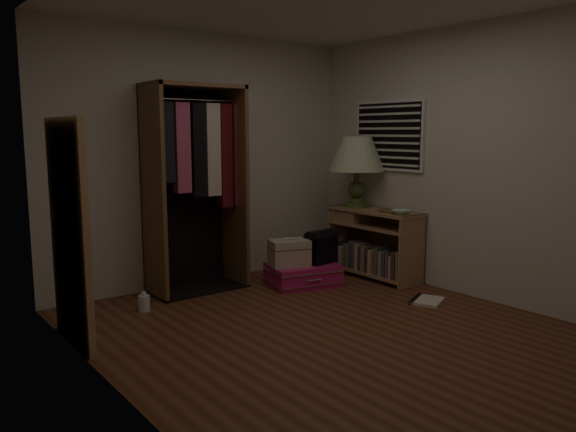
# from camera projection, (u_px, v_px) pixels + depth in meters

# --- Properties ---
(ground) EXTENTS (4.00, 4.00, 0.00)m
(ground) POSITION_uv_depth(u_px,v_px,m) (331.00, 331.00, 4.52)
(ground) COLOR #592C19
(ground) RESTS_ON ground
(room_walls) EXTENTS (3.52, 4.02, 2.60)m
(room_walls) POSITION_uv_depth(u_px,v_px,m) (336.00, 144.00, 4.38)
(room_walls) COLOR beige
(room_walls) RESTS_ON ground
(console_bookshelf) EXTENTS (0.42, 1.12, 0.75)m
(console_bookshelf) POSITION_uv_depth(u_px,v_px,m) (371.00, 242.00, 6.21)
(console_bookshelf) COLOR #A2734E
(console_bookshelf) RESTS_ON ground
(open_wardrobe) EXTENTS (1.01, 0.50, 2.05)m
(open_wardrobe) POSITION_uv_depth(u_px,v_px,m) (198.00, 170.00, 5.60)
(open_wardrobe) COLOR brown
(open_wardrobe) RESTS_ON ground
(floor_mirror) EXTENTS (0.06, 0.80, 1.70)m
(floor_mirror) POSITION_uv_depth(u_px,v_px,m) (70.00, 233.00, 4.15)
(floor_mirror) COLOR tan
(floor_mirror) RESTS_ON ground
(pink_suitcase) EXTENTS (0.83, 0.68, 0.22)m
(pink_suitcase) POSITION_uv_depth(u_px,v_px,m) (303.00, 274.00, 5.89)
(pink_suitcase) COLOR #BE1764
(pink_suitcase) RESTS_ON ground
(train_case) EXTENTS (0.47, 0.39, 0.29)m
(train_case) POSITION_uv_depth(u_px,v_px,m) (289.00, 253.00, 5.78)
(train_case) COLOR tan
(train_case) RESTS_ON pink_suitcase
(black_bag) EXTENTS (0.34, 0.24, 0.35)m
(black_bag) POSITION_uv_depth(u_px,v_px,m) (321.00, 246.00, 5.92)
(black_bag) COLOR black
(black_bag) RESTS_ON pink_suitcase
(table_lamp) EXTENTS (0.67, 0.67, 0.79)m
(table_lamp) POSITION_uv_depth(u_px,v_px,m) (357.00, 156.00, 6.27)
(table_lamp) COLOR #435328
(table_lamp) RESTS_ON console_bookshelf
(brass_tray) EXTENTS (0.31, 0.31, 0.02)m
(brass_tray) POSITION_uv_depth(u_px,v_px,m) (390.00, 211.00, 5.95)
(brass_tray) COLOR olive
(brass_tray) RESTS_ON console_bookshelf
(ceramic_bowl) EXTENTS (0.25, 0.25, 0.05)m
(ceramic_bowl) POSITION_uv_depth(u_px,v_px,m) (401.00, 212.00, 5.76)
(ceramic_bowl) COLOR #B1D5BA
(ceramic_bowl) RESTS_ON console_bookshelf
(white_jug) EXTENTS (0.12, 0.12, 0.18)m
(white_jug) POSITION_uv_depth(u_px,v_px,m) (144.00, 303.00, 5.02)
(white_jug) COLOR white
(white_jug) RESTS_ON ground
(floor_book) EXTENTS (0.41, 0.37, 0.03)m
(floor_book) POSITION_uv_depth(u_px,v_px,m) (425.00, 300.00, 5.30)
(floor_book) COLOR beige
(floor_book) RESTS_ON ground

